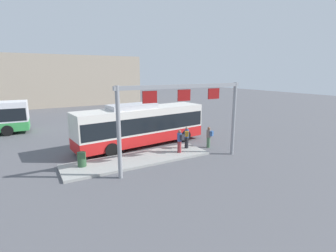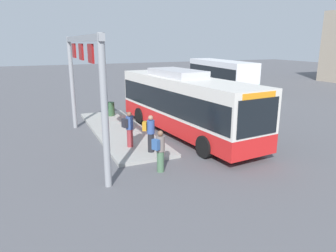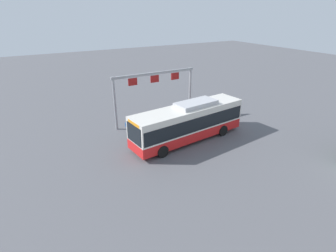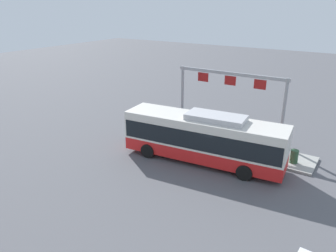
% 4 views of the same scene
% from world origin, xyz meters
% --- Properties ---
extents(ground_plane, '(120.00, 120.00, 0.00)m').
position_xyz_m(ground_plane, '(0.00, 0.00, 0.00)').
color(ground_plane, '#56565B').
extents(platform_curb, '(10.00, 2.80, 0.16)m').
position_xyz_m(platform_curb, '(-1.68, -3.18, 0.08)').
color(platform_curb, '#9E9E99').
rests_on(platform_curb, ground).
extents(bus_main, '(10.98, 3.61, 3.46)m').
position_xyz_m(bus_main, '(-0.01, -0.00, 1.81)').
color(bus_main, red).
rests_on(bus_main, ground).
extents(bus_background_left, '(10.34, 3.21, 3.10)m').
position_xyz_m(bus_background_left, '(-12.89, 10.61, 1.78)').
color(bus_background_left, green).
rests_on(bus_background_left, ground).
extents(person_boarding, '(0.51, 0.60, 1.67)m').
position_xyz_m(person_boarding, '(4.35, -3.20, 0.89)').
color(person_boarding, '#476B4C').
rests_on(person_boarding, ground).
extents(person_waiting_near, '(0.44, 0.59, 1.67)m').
position_xyz_m(person_waiting_near, '(1.40, -3.54, 1.05)').
color(person_waiting_near, maroon).
rests_on(person_waiting_near, platform_curb).
extents(person_waiting_mid, '(0.54, 0.60, 1.67)m').
position_xyz_m(person_waiting_mid, '(2.43, -2.89, 1.05)').
color(person_waiting_mid, black).
rests_on(person_waiting_mid, platform_curb).
extents(platform_sign_gantry, '(8.90, 0.24, 5.20)m').
position_xyz_m(platform_sign_gantry, '(0.52, -5.33, 3.73)').
color(platform_sign_gantry, gray).
rests_on(platform_sign_gantry, ground).
extents(trash_bin, '(0.52, 0.52, 0.90)m').
position_xyz_m(trash_bin, '(-5.33, -2.82, 0.61)').
color(trash_bin, '#2D5133').
rests_on(trash_bin, platform_curb).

